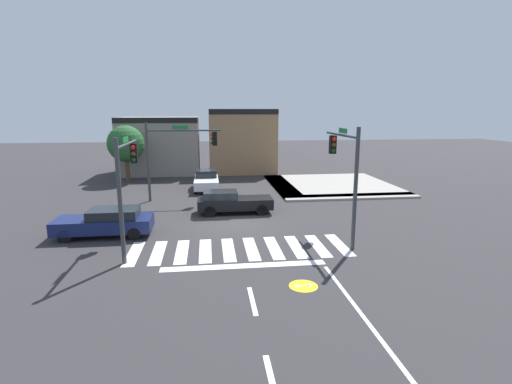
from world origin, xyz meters
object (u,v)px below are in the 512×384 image
Objects in this scene: traffic_signal_northwest at (178,148)px; car_black at (232,202)px; traffic_signal_southwest at (127,172)px; car_navy at (106,222)px; roadside_tree at (126,144)px; traffic_signal_southeast at (344,163)px; car_white at (206,181)px.

traffic_signal_northwest is 6.09m from car_black.
traffic_signal_southwest is 8.22m from car_black.
roadside_tree is at bearing -82.98° from car_navy.
traffic_signal_southeast reaches higher than car_black.
car_navy is (-11.72, 1.85, -3.08)m from traffic_signal_southeast.
traffic_signal_northwest reaches higher than car_black.
car_white is 0.83× the size of roadside_tree.
car_navy is at bearing -82.98° from roadside_tree.
car_navy is at bearing 36.45° from traffic_signal_southwest.
car_black is 0.97× the size of car_navy.
car_black is at bearing 11.67° from car_white.
traffic_signal_southwest is at bearing -130.39° from car_black.
roadside_tree reaches higher than car_black.
roadside_tree is (-3.56, 17.92, -0.21)m from traffic_signal_southwest.
traffic_signal_southeast reaches higher than traffic_signal_northwest.
traffic_signal_southeast is 1.21× the size of car_black.
car_white is (-1.58, 7.66, 0.00)m from car_black.
traffic_signal_southwest reaches higher than car_black.
traffic_signal_northwest is at bearing 42.05° from traffic_signal_southeast.
car_navy is 0.95× the size of roadside_tree.
traffic_signal_northwest is 1.05× the size of traffic_signal_southwest.
car_white is (-6.68, 13.18, -3.08)m from traffic_signal_southeast.
car_black is at bearing 42.74° from traffic_signal_southeast.
traffic_signal_southwest is at bearing -78.76° from roadside_tree.
traffic_signal_northwest is at bearing -112.27° from car_navy.
traffic_signal_southeast is at bearing 26.89° from car_white.
traffic_signal_northwest is 1.33× the size of car_white.
roadside_tree is (-13.66, 17.57, -0.43)m from traffic_signal_southeast.
traffic_signal_southeast is at bearing -47.95° from traffic_signal_northwest.
roadside_tree is at bearing 122.23° from traffic_signal_northwest.
traffic_signal_southwest is at bearing -98.71° from traffic_signal_northwest.
car_white is 8.66m from roadside_tree.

